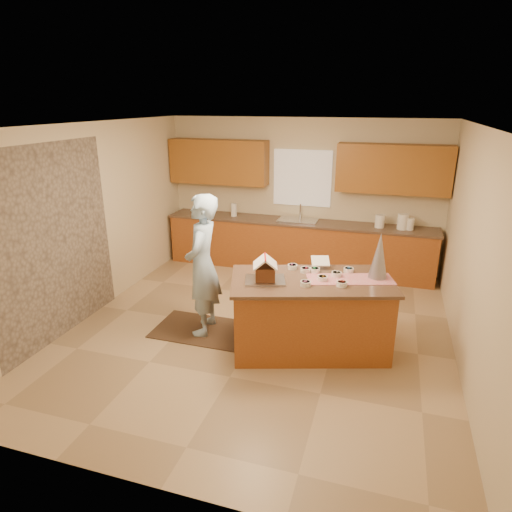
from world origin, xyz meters
name	(u,v)px	position (x,y,z in m)	size (l,w,h in m)	color
floor	(259,330)	(0.00, 0.00, 0.00)	(5.50, 5.50, 0.00)	tan
ceiling	(259,125)	(0.00, 0.00, 2.70)	(5.50, 5.50, 0.00)	silver
wall_back	(302,194)	(0.00, 2.75, 1.35)	(5.50, 5.50, 0.00)	beige
wall_front	(147,343)	(0.00, -2.75, 1.35)	(5.50, 5.50, 0.00)	beige
wall_left	(91,221)	(-2.50, 0.00, 1.35)	(5.50, 5.50, 0.00)	beige
wall_right	(474,255)	(2.50, 0.00, 1.35)	(5.50, 5.50, 0.00)	beige
stone_accent	(54,244)	(-2.48, -0.80, 1.25)	(2.50, 2.50, 0.00)	gray
window_curtain	(302,178)	(0.00, 2.72, 1.65)	(1.05, 0.03, 1.00)	white
back_counter_base	(297,246)	(0.00, 2.45, 0.44)	(4.80, 0.60, 0.88)	#95521E
back_counter_top	(298,222)	(0.00, 2.45, 0.90)	(4.85, 0.63, 0.04)	brown
upper_cabinet_left	(219,162)	(-1.55, 2.57, 1.90)	(1.85, 0.35, 0.80)	#9F6422
upper_cabinet_right	(393,169)	(1.55, 2.57, 1.90)	(1.85, 0.35, 0.80)	#9F6422
sink	(298,223)	(0.00, 2.45, 0.89)	(0.70, 0.45, 0.12)	silver
faucet	(300,211)	(0.00, 2.63, 1.06)	(0.03, 0.03, 0.28)	silver
island_base	(310,316)	(0.74, -0.25, 0.45)	(1.84, 0.92, 0.90)	#95521E
island_top	(312,281)	(0.74, -0.25, 0.92)	(1.93, 1.00, 0.04)	brown
table_runner	(350,279)	(1.18, -0.12, 0.95)	(1.02, 0.37, 0.01)	#B90D24
baking_tray	(265,280)	(0.22, -0.47, 0.96)	(0.47, 0.35, 0.03)	silver
cookbook	(320,261)	(0.77, 0.16, 1.04)	(0.23, 0.02, 0.18)	white
tinsel_tree	(379,256)	(1.49, 0.03, 1.22)	(0.23, 0.23, 0.56)	silver
rug	(202,329)	(-0.75, -0.22, 0.01)	(1.27, 0.83, 0.01)	black
boy	(203,266)	(-0.70, -0.22, 0.95)	(0.68, 0.45, 1.88)	#9EC0E0
canister_a	(380,221)	(1.42, 2.45, 1.03)	(0.16, 0.16, 0.22)	white
canister_b	(403,222)	(1.79, 2.45, 1.05)	(0.18, 0.18, 0.26)	white
canister_c	(410,224)	(1.91, 2.45, 1.02)	(0.14, 0.14, 0.20)	white
paper_towel	(234,210)	(-1.23, 2.45, 1.04)	(0.11, 0.11, 0.24)	white
gingerbread_house	(265,271)	(0.22, -0.47, 1.08)	(0.35, 0.36, 0.29)	#592817
candy_bowls	(321,274)	(0.83, -0.13, 0.97)	(0.82, 0.70, 0.06)	pink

